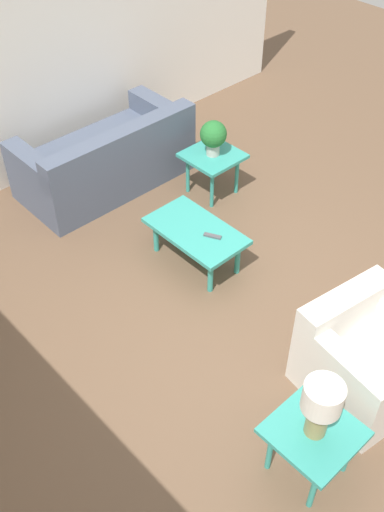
{
  "coord_description": "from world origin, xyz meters",
  "views": [
    {
      "loc": [
        -2.28,
        2.67,
        3.87
      ],
      "look_at": [
        0.37,
        0.21,
        0.55
      ],
      "focal_mm": 42.0,
      "sensor_mm": 36.0,
      "label": 1
    }
  ],
  "objects_px": {
    "side_table_lamp": "(313,436)",
    "armchair": "(364,358)",
    "potted_plant": "(213,136)",
    "sofa": "(107,160)",
    "side_table_plant": "(213,160)",
    "table_lamp": "(321,404)",
    "coffee_table": "(196,233)"
  },
  "relations": [
    {
      "from": "table_lamp",
      "to": "side_table_plant",
      "type": "bearing_deg",
      "value": -32.9
    },
    {
      "from": "coffee_table",
      "to": "potted_plant",
      "type": "relative_size",
      "value": 2.46
    },
    {
      "from": "sofa",
      "to": "table_lamp",
      "type": "xyz_separation_m",
      "value": [
        -3.61,
        1.04,
        0.47
      ]
    },
    {
      "from": "side_table_lamp",
      "to": "potted_plant",
      "type": "height_order",
      "value": "potted_plant"
    },
    {
      "from": "side_table_lamp",
      "to": "potted_plant",
      "type": "bearing_deg",
      "value": -32.9
    },
    {
      "from": "armchair",
      "to": "sofa",
      "type": "bearing_deg",
      "value": 95.14
    },
    {
      "from": "potted_plant",
      "to": "coffee_table",
      "type": "bearing_deg",
      "value": 127.87
    },
    {
      "from": "potted_plant",
      "to": "side_table_lamp",
      "type": "bearing_deg",
      "value": 147.1
    },
    {
      "from": "sofa",
      "to": "table_lamp",
      "type": "bearing_deg",
      "value": 74.15
    },
    {
      "from": "sofa",
      "to": "table_lamp",
      "type": "height_order",
      "value": "table_lamp"
    },
    {
      "from": "coffee_table",
      "to": "side_table_plant",
      "type": "height_order",
      "value": "side_table_plant"
    },
    {
      "from": "potted_plant",
      "to": "table_lamp",
      "type": "height_order",
      "value": "table_lamp"
    },
    {
      "from": "side_table_plant",
      "to": "sofa",
      "type": "bearing_deg",
      "value": 39.46
    },
    {
      "from": "side_table_plant",
      "to": "table_lamp",
      "type": "bearing_deg",
      "value": 147.1
    },
    {
      "from": "side_table_lamp",
      "to": "armchair",
      "type": "bearing_deg",
      "value": -78.01
    },
    {
      "from": "sofa",
      "to": "potted_plant",
      "type": "xyz_separation_m",
      "value": [
        -0.88,
        -0.72,
        0.39
      ]
    },
    {
      "from": "armchair",
      "to": "coffee_table",
      "type": "bearing_deg",
      "value": 97.12
    },
    {
      "from": "armchair",
      "to": "potted_plant",
      "type": "relative_size",
      "value": 2.47
    },
    {
      "from": "table_lamp",
      "to": "side_table_lamp",
      "type": "bearing_deg",
      "value": 0.0
    },
    {
      "from": "armchair",
      "to": "potted_plant",
      "type": "bearing_deg",
      "value": 78.57
    },
    {
      "from": "armchair",
      "to": "potted_plant",
      "type": "height_order",
      "value": "potted_plant"
    },
    {
      "from": "armchair",
      "to": "side_table_plant",
      "type": "xyz_separation_m",
      "value": [
        2.55,
        -0.93,
        0.09
      ]
    },
    {
      "from": "side_table_lamp",
      "to": "potted_plant",
      "type": "distance_m",
      "value": 3.26
    },
    {
      "from": "armchair",
      "to": "table_lamp",
      "type": "height_order",
      "value": "table_lamp"
    },
    {
      "from": "coffee_table",
      "to": "potted_plant",
      "type": "bearing_deg",
      "value": -52.13
    },
    {
      "from": "side_table_lamp",
      "to": "table_lamp",
      "type": "relative_size",
      "value": 1.16
    },
    {
      "from": "armchair",
      "to": "potted_plant",
      "type": "xyz_separation_m",
      "value": [
        2.55,
        -0.93,
        0.38
      ]
    },
    {
      "from": "armchair",
      "to": "table_lamp",
      "type": "distance_m",
      "value": 0.97
    },
    {
      "from": "armchair",
      "to": "side_table_plant",
      "type": "height_order",
      "value": "armchair"
    },
    {
      "from": "armchair",
      "to": "table_lamp",
      "type": "relative_size",
      "value": 1.98
    },
    {
      "from": "sofa",
      "to": "armchair",
      "type": "relative_size",
      "value": 1.98
    },
    {
      "from": "sofa",
      "to": "side_table_plant",
      "type": "bearing_deg",
      "value": 129.74
    }
  ]
}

